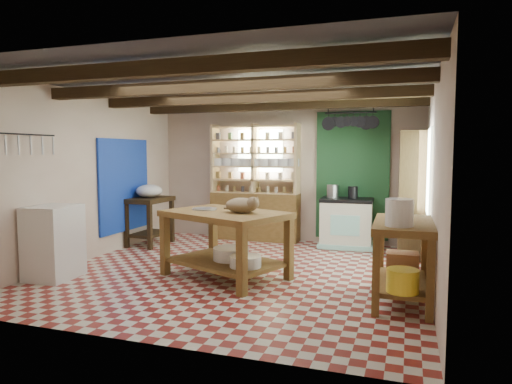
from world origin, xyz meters
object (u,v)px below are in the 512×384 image
(white_cabinet, at_px, (54,242))
(cat, at_px, (242,205))
(stove, at_px, (346,223))
(prep_table, at_px, (150,221))
(work_table, at_px, (226,244))
(right_counter, at_px, (403,262))

(white_cabinet, relative_size, cat, 2.24)
(stove, height_order, prep_table, stove)
(white_cabinet, height_order, cat, cat)
(stove, bearing_deg, cat, -114.63)
(work_table, xyz_separation_m, right_counter, (2.26, -0.29, 0.01))
(right_counter, bearing_deg, stove, 108.63)
(work_table, relative_size, cat, 3.63)
(work_table, height_order, stove, work_table)
(work_table, bearing_deg, white_cabinet, -137.89)
(prep_table, relative_size, cat, 1.99)
(work_table, height_order, white_cabinet, white_cabinet)
(prep_table, distance_m, cat, 2.92)
(white_cabinet, distance_m, cat, 2.55)
(work_table, bearing_deg, cat, 11.31)
(right_counter, bearing_deg, white_cabinet, -174.75)
(work_table, xyz_separation_m, prep_table, (-2.12, 1.56, -0.01))
(stove, height_order, cat, cat)
(stove, distance_m, white_cabinet, 4.70)
(prep_table, bearing_deg, white_cabinet, -89.25)
(work_table, height_order, prep_table, work_table)
(work_table, relative_size, right_counter, 1.24)
(stove, height_order, right_counter, right_counter)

